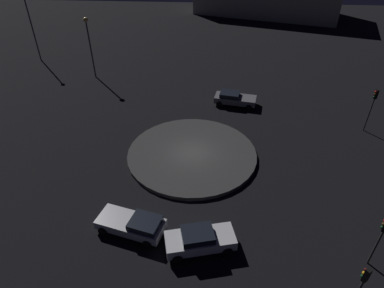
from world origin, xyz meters
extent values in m
plane|color=black|center=(0.00, 0.00, 0.00)|extent=(119.59, 119.59, 0.00)
cylinder|color=#383838|center=(0.00, 0.00, 0.17)|extent=(11.49, 11.49, 0.34)
cube|color=slate|center=(9.82, -4.17, 0.66)|extent=(2.66, 4.82, 0.66)
cube|color=black|center=(9.93, -3.52, 1.21)|extent=(2.01, 2.36, 0.43)
cylinder|color=black|center=(10.47, -5.95, 0.33)|extent=(0.33, 0.69, 0.67)
cylinder|color=black|center=(8.60, -5.62, 0.33)|extent=(0.33, 0.69, 0.67)
cylinder|color=black|center=(11.03, -2.72, 0.33)|extent=(0.33, 0.69, 0.67)
cylinder|color=black|center=(9.17, -2.39, 0.33)|extent=(0.33, 0.69, 0.67)
cube|color=white|center=(-9.85, -1.23, 0.70)|extent=(2.81, 4.77, 0.72)
cube|color=black|center=(-9.89, -1.06, 1.31)|extent=(2.01, 2.35, 0.50)
cylinder|color=black|center=(-11.10, 0.12, 0.34)|extent=(0.38, 0.71, 0.68)
cylinder|color=black|center=(-9.38, 0.55, 0.34)|extent=(0.38, 0.71, 0.68)
cylinder|color=black|center=(-10.32, -3.00, 0.34)|extent=(0.38, 0.71, 0.68)
cylinder|color=black|center=(-8.59, -2.57, 0.34)|extent=(0.38, 0.71, 0.68)
cube|color=silver|center=(-8.77, 3.54, 0.64)|extent=(3.00, 4.91, 0.63)
cube|color=black|center=(-9.05, 2.46, 1.16)|extent=(2.11, 2.33, 0.41)
cylinder|color=black|center=(-9.27, 5.37, 0.32)|extent=(0.38, 0.68, 0.64)
cylinder|color=black|center=(-7.43, 4.89, 0.32)|extent=(0.38, 0.68, 0.64)
cylinder|color=black|center=(-10.10, 2.18, 0.32)|extent=(0.38, 0.68, 0.64)
cylinder|color=black|center=(-8.27, 1.70, 0.32)|extent=(0.38, 0.68, 0.64)
cylinder|color=#2D2D2D|center=(5.33, -16.81, 1.78)|extent=(0.12, 0.12, 3.55)
cube|color=black|center=(5.33, -16.81, 4.00)|extent=(0.35, 0.30, 0.90)
sphere|color=red|center=(5.29, -16.67, 4.27)|extent=(0.20, 0.20, 0.20)
sphere|color=#4C380F|center=(5.29, -16.67, 4.00)|extent=(0.20, 0.20, 0.20)
sphere|color=#0F3819|center=(5.29, -16.67, 3.73)|extent=(0.20, 0.20, 0.20)
cube|color=black|center=(-13.47, -9.56, 3.38)|extent=(0.35, 0.37, 0.90)
sphere|color=#3F0C0C|center=(-13.35, -9.48, 3.65)|extent=(0.20, 0.20, 0.20)
sphere|color=yellow|center=(-13.35, -9.48, 3.38)|extent=(0.20, 0.20, 0.20)
sphere|color=#0F3819|center=(-13.35, -9.48, 3.11)|extent=(0.20, 0.20, 0.20)
cylinder|color=#2D2D2D|center=(-10.26, -11.73, 1.51)|extent=(0.12, 0.12, 3.03)
sphere|color=#4C380F|center=(-10.17, -11.62, 3.48)|extent=(0.20, 0.20, 0.20)
sphere|color=#0F3819|center=(-10.17, -11.62, 3.21)|extent=(0.20, 0.20, 0.20)
cylinder|color=#4C4C51|center=(16.10, 13.89, 3.57)|extent=(0.18, 0.18, 7.14)
sphere|color=#F9D166|center=(16.10, 13.89, 7.31)|extent=(0.58, 0.58, 0.58)
cylinder|color=#4C4C51|center=(21.35, 23.73, 4.58)|extent=(0.18, 0.18, 9.15)
camera|label=1|loc=(-23.48, -1.68, 18.01)|focal=30.86mm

